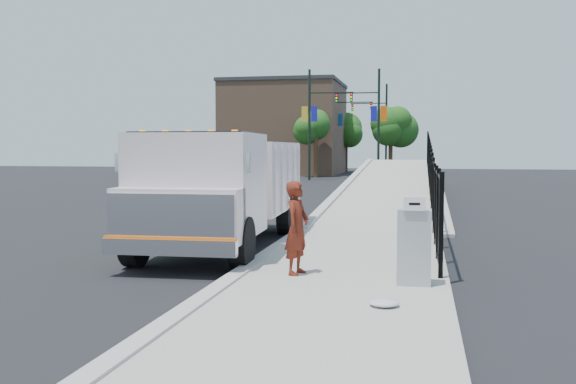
# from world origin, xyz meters

# --- Properties ---
(ground) EXTENTS (120.00, 120.00, 0.00)m
(ground) POSITION_xyz_m (0.00, 0.00, 0.00)
(ground) COLOR black
(ground) RESTS_ON ground
(sidewalk) EXTENTS (3.55, 12.00, 0.12)m
(sidewalk) POSITION_xyz_m (1.93, -2.00, 0.06)
(sidewalk) COLOR #9E998E
(sidewalk) RESTS_ON ground
(curb) EXTENTS (0.30, 12.00, 0.16)m
(curb) POSITION_xyz_m (0.00, -2.00, 0.08)
(curb) COLOR #ADAAA3
(curb) RESTS_ON ground
(ramp) EXTENTS (3.95, 24.06, 3.19)m
(ramp) POSITION_xyz_m (2.12, 16.00, 0.00)
(ramp) COLOR #9E998E
(ramp) RESTS_ON ground
(iron_fence) EXTENTS (0.10, 28.00, 1.80)m
(iron_fence) POSITION_xyz_m (3.55, 12.00, 0.90)
(iron_fence) COLOR black
(iron_fence) RESTS_ON ground
(truck) EXTENTS (2.92, 8.06, 2.73)m
(truck) POSITION_xyz_m (-1.43, 1.31, 1.53)
(truck) COLOR black
(truck) RESTS_ON ground
(worker) EXTENTS (0.52, 0.68, 1.67)m
(worker) POSITION_xyz_m (1.04, -2.17, 0.96)
(worker) COLOR #5D1D10
(worker) RESTS_ON sidewalk
(utility_cabinet) EXTENTS (0.55, 0.40, 1.25)m
(utility_cabinet) POSITION_xyz_m (3.10, -2.62, 0.75)
(utility_cabinet) COLOR gray
(utility_cabinet) RESTS_ON sidewalk
(arrow_sign) EXTENTS (0.35, 0.04, 0.22)m
(arrow_sign) POSITION_xyz_m (3.10, -2.84, 1.48)
(arrow_sign) COLOR white
(arrow_sign) RESTS_ON utility_cabinet
(debris) EXTENTS (0.44, 0.44, 0.11)m
(debris) POSITION_xyz_m (2.70, -4.20, 0.17)
(debris) COLOR silver
(debris) RESTS_ON sidewalk
(light_pole_0) EXTENTS (3.77, 0.22, 8.00)m
(light_pole_0) POSITION_xyz_m (-4.50, 32.73, 4.36)
(light_pole_0) COLOR black
(light_pole_0) RESTS_ON ground
(light_pole_1) EXTENTS (3.77, 0.22, 8.00)m
(light_pole_1) POSITION_xyz_m (-0.16, 33.26, 4.36)
(light_pole_1) COLOR black
(light_pole_1) RESTS_ON ground
(light_pole_2) EXTENTS (3.77, 0.22, 8.00)m
(light_pole_2) POSITION_xyz_m (-3.88, 42.83, 4.36)
(light_pole_2) COLOR black
(light_pole_2) RESTS_ON ground
(light_pole_3) EXTENTS (3.78, 0.22, 8.00)m
(light_pole_3) POSITION_xyz_m (-0.22, 44.58, 4.36)
(light_pole_3) COLOR black
(light_pole_3) RESTS_ON ground
(tree_0) EXTENTS (2.38, 2.38, 5.19)m
(tree_0) POSITION_xyz_m (-5.02, 36.96, 3.93)
(tree_0) COLOR #382314
(tree_0) RESTS_ON ground
(tree_1) EXTENTS (2.71, 2.71, 5.36)m
(tree_1) POSITION_xyz_m (0.69, 40.19, 3.95)
(tree_1) COLOR #382314
(tree_1) RESTS_ON ground
(tree_2) EXTENTS (3.09, 3.09, 5.55)m
(tree_2) POSITION_xyz_m (-4.00, 48.93, 3.97)
(tree_2) COLOR #382314
(tree_2) RESTS_ON ground
(building) EXTENTS (10.00, 10.00, 8.00)m
(building) POSITION_xyz_m (-9.00, 44.00, 4.00)
(building) COLOR #8C664C
(building) RESTS_ON ground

